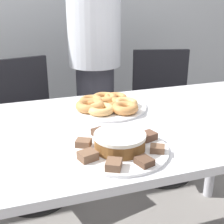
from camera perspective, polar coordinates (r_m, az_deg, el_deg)
The scene contains 23 objects.
table at distance 1.27m, azimuth -0.95°, elevation -6.20°, with size 1.71×0.81×0.75m.
person_standing at distance 2.03m, azimuth -3.19°, elevation 10.12°, with size 0.33×0.33×1.62m.
office_chair_left at distance 2.01m, azimuth -14.96°, elevation -4.28°, with size 0.53×0.53×0.86m.
office_chair_right at distance 2.24m, azimuth 9.15°, elevation -1.16°, with size 0.54×0.54×0.86m.
plate_cake at distance 1.04m, azimuth 1.42°, elevation -6.97°, with size 0.32×0.32×0.01m.
plate_donuts at distance 1.42m, azimuth -1.03°, elevation 0.94°, with size 0.36×0.36×0.01m.
frosted_cake at distance 1.02m, azimuth 1.44°, elevation -5.37°, with size 0.17×0.17×0.05m.
lamington_0 at distance 1.05m, azimuth -5.23°, elevation -5.63°, with size 0.06×0.06×0.02m.
lamington_1 at distance 0.97m, azimuth -4.45°, elevation -7.96°, with size 0.06×0.06×0.03m.
lamington_2 at distance 0.92m, azimuth 0.32°, elevation -9.56°, with size 0.06×0.07×0.02m.
lamington_3 at distance 0.95m, azimuth 5.93°, elevation -8.96°, with size 0.06×0.06×0.02m.
lamington_4 at distance 1.02m, azimuth 8.30°, elevation -6.66°, with size 0.06×0.06×0.02m.
lamington_5 at distance 1.10m, azimuth 6.57°, elevation -4.38°, with size 0.07×0.06×0.02m.
lamington_6 at distance 1.14m, azimuth 2.31°, elevation -3.42°, with size 0.06×0.07×0.02m.
lamington_7 at distance 1.12m, azimuth -2.34°, elevation -3.79°, with size 0.05×0.06×0.02m.
donut_0 at distance 1.41m, azimuth -1.04°, elevation 1.68°, with size 0.12×0.12×0.03m.
donut_1 at distance 1.34m, azimuth 2.37°, elevation 0.74°, with size 0.12×0.12×0.04m.
donut_2 at distance 1.41m, azimuth 2.53°, elevation 1.67°, with size 0.11×0.11×0.03m.
donut_3 at distance 1.48m, azimuth 0.63°, elevation 2.63°, with size 0.11×0.11×0.03m.
donut_4 at distance 1.48m, azimuth -1.42°, elevation 2.59°, with size 0.12×0.12×0.03m.
donut_5 at distance 1.44m, azimuth -3.67°, elevation 2.07°, with size 0.11×0.11×0.03m.
donut_6 at distance 1.37m, azimuth -3.99°, elevation 1.17°, with size 0.13×0.13×0.04m.
donut_7 at distance 1.33m, azimuth -2.05°, elevation 0.51°, with size 0.12×0.12×0.03m.
Camera 1 is at (-0.34, -1.08, 1.24)m, focal length 50.00 mm.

